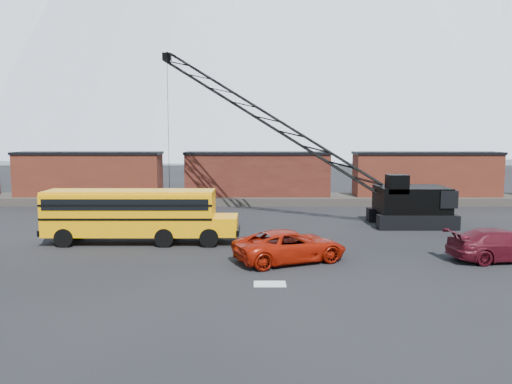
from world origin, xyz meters
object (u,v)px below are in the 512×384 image
(school_bus, at_px, (136,214))
(red_pickup, at_px, (290,246))
(maroon_suv, at_px, (502,245))
(crawler_crane, at_px, (273,122))

(school_bus, bearing_deg, red_pickup, -26.05)
(maroon_suv, bearing_deg, crawler_crane, 33.70)
(school_bus, distance_m, red_pickup, 10.00)
(red_pickup, bearing_deg, crawler_crane, -20.46)
(red_pickup, height_order, maroon_suv, maroon_suv)
(red_pickup, xyz_separation_m, maroon_suv, (11.00, 0.21, 0.01))
(school_bus, height_order, maroon_suv, school_bus)
(school_bus, relative_size, maroon_suv, 2.06)
(red_pickup, xyz_separation_m, crawler_crane, (-0.51, 13.19, 6.62))
(school_bus, height_order, red_pickup, school_bus)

